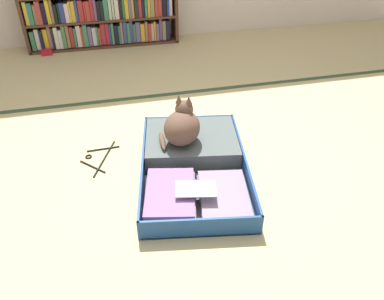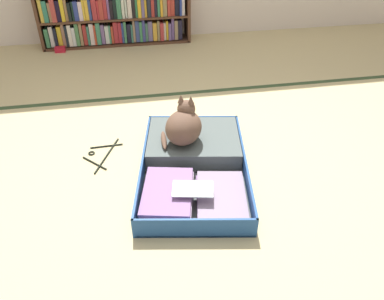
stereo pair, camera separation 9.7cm
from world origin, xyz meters
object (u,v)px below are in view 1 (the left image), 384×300
Objects in this scene: black_cat at (182,126)px; small_red_pouch at (47,52)px; bookshelf at (100,7)px; clothes_hanger at (99,158)px; open_suitcase at (192,160)px.

small_red_pouch is at bearing 115.22° from black_cat.
black_cat is 2.20m from small_red_pouch.
black_cat is at bearing -80.33° from bookshelf.
clothes_hanger is at bearing -93.97° from bookshelf.
small_red_pouch is (-0.96, 2.10, -0.02)m from open_suitcase.
bookshelf is 4.69× the size of black_cat.
small_red_pouch is at bearing -165.83° from bookshelf.
bookshelf reaches higher than open_suitcase.
small_red_pouch is at bearing 102.90° from clothes_hanger.
black_cat is (0.36, -2.13, -0.16)m from bookshelf.
bookshelf is 2.30m from open_suitcase.
clothes_hanger is (-0.50, 0.10, -0.21)m from black_cat.
clothes_hanger is at bearing 168.44° from black_cat.
black_cat is at bearing -11.56° from clothes_hanger.
clothes_hanger is 3.46× the size of small_red_pouch.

